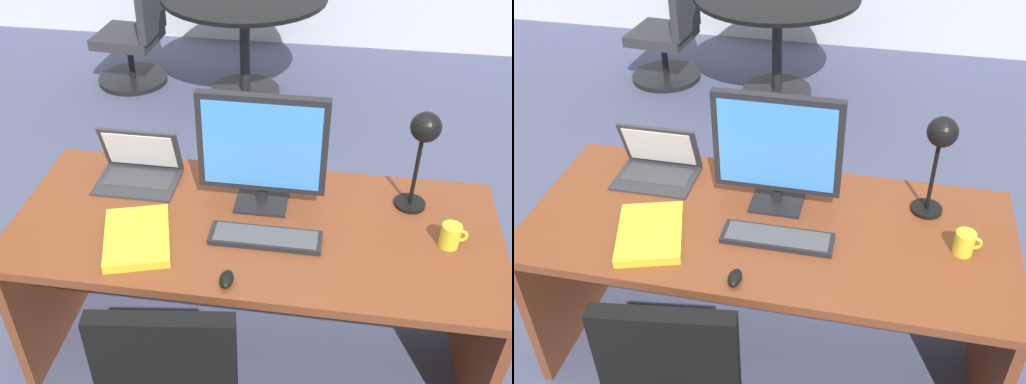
% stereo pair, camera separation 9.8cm
% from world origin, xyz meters
% --- Properties ---
extents(ground, '(12.00, 12.00, 0.00)m').
position_xyz_m(ground, '(0.00, 1.50, 0.00)').
color(ground, '#474C6B').
extents(desk, '(1.83, 0.78, 0.75)m').
position_xyz_m(desk, '(0.00, 0.05, 0.54)').
color(desk, brown).
rests_on(desk, ground).
extents(monitor, '(0.48, 0.16, 0.47)m').
position_xyz_m(monitor, '(0.01, 0.13, 1.01)').
color(monitor, black).
rests_on(monitor, desk).
extents(laptop, '(0.33, 0.24, 0.22)m').
position_xyz_m(laptop, '(-0.52, 0.23, 0.82)').
color(laptop, '#2D2D33').
rests_on(laptop, desk).
extents(keyboard, '(0.41, 0.12, 0.02)m').
position_xyz_m(keyboard, '(0.05, -0.09, 0.76)').
color(keyboard, black).
rests_on(keyboard, desk).
extents(mouse, '(0.05, 0.08, 0.04)m').
position_xyz_m(mouse, '(-0.04, -0.32, 0.77)').
color(mouse, black).
rests_on(mouse, desk).
extents(desk_lamp, '(0.12, 0.14, 0.43)m').
position_xyz_m(desk_lamp, '(0.58, 0.18, 1.06)').
color(desk_lamp, black).
rests_on(desk_lamp, desk).
extents(book, '(0.31, 0.37, 0.03)m').
position_xyz_m(book, '(-0.41, -0.16, 0.77)').
color(book, yellow).
rests_on(book, desk).
extents(coffee_mug, '(0.10, 0.07, 0.09)m').
position_xyz_m(coffee_mug, '(0.71, -0.02, 0.80)').
color(coffee_mug, yellow).
rests_on(coffee_mug, desk).
extents(meeting_table, '(1.20, 1.20, 0.79)m').
position_xyz_m(meeting_table, '(-0.46, 2.49, 0.60)').
color(meeting_table, black).
rests_on(meeting_table, ground).
extents(meeting_chair_near, '(0.56, 0.56, 0.87)m').
position_xyz_m(meeting_chair_near, '(-1.34, 2.56, 0.34)').
color(meeting_chair_near, black).
rests_on(meeting_chair_near, ground).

